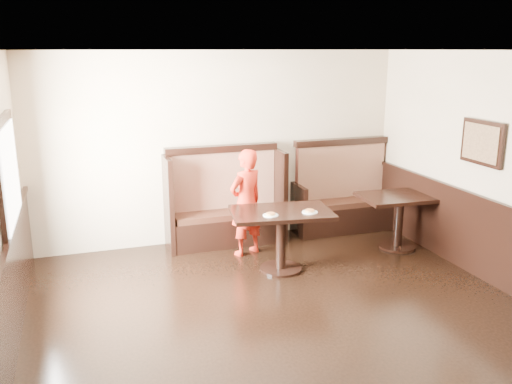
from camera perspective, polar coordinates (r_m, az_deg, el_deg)
name	(u,v)px	position (r m, az deg, el deg)	size (l,w,h in m)	color
ground	(318,355)	(5.39, 6.53, -16.72)	(7.00, 7.00, 0.00)	black
room_shell	(279,283)	(5.20, 2.40, -9.52)	(7.00, 7.00, 7.00)	#C6AD8F
booth_main	(225,208)	(8.03, -3.30, -1.73)	(1.75, 0.72, 1.45)	black
booth_neighbor	(343,200)	(8.74, 9.14, -0.84)	(1.65, 0.72, 1.45)	black
table_main	(281,225)	(6.98, 2.67, -3.47)	(1.37, 0.97, 0.81)	black
table_neighbor	(400,209)	(8.05, 14.88, -1.69)	(1.19, 0.82, 0.79)	black
child	(246,203)	(7.50, -1.04, -1.12)	(0.55, 0.36, 1.50)	red
pizza_plate_left	(271,215)	(6.72, 1.55, -2.39)	(0.19, 0.19, 0.04)	white
pizza_plate_right	(310,211)	(6.87, 5.69, -2.05)	(0.20, 0.20, 0.04)	white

